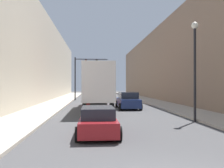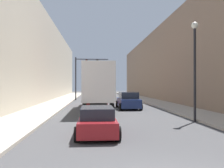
{
  "view_description": "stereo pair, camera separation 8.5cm",
  "coord_description": "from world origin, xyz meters",
  "px_view_note": "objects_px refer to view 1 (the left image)",
  "views": [
    {
      "loc": [
        -1.91,
        -5.46,
        2.38
      ],
      "look_at": [
        -0.44,
        13.37,
        2.47
      ],
      "focal_mm": 40.0,
      "sensor_mm": 36.0,
      "label": 1
    },
    {
      "loc": [
        -1.83,
        -5.47,
        2.38
      ],
      "look_at": [
        -0.44,
        13.37,
        2.47
      ],
      "focal_mm": 40.0,
      "sensor_mm": 36.0,
      "label": 2
    }
  ],
  "objects_px": {
    "suv_car": "(128,101)",
    "traffic_signal_gantry": "(82,71)",
    "semi_truck": "(97,86)",
    "sedan_car": "(98,121)",
    "street_lamp": "(195,57)"
  },
  "relations": [
    {
      "from": "sedan_car",
      "to": "traffic_signal_gantry",
      "type": "bearing_deg",
      "value": 93.83
    },
    {
      "from": "semi_truck",
      "to": "street_lamp",
      "type": "distance_m",
      "value": 10.82
    },
    {
      "from": "sedan_car",
      "to": "street_lamp",
      "type": "relative_size",
      "value": 0.67
    },
    {
      "from": "suv_car",
      "to": "street_lamp",
      "type": "bearing_deg",
      "value": -72.11
    },
    {
      "from": "semi_truck",
      "to": "sedan_car",
      "type": "xyz_separation_m",
      "value": [
        -0.19,
        -12.36,
        -1.66
      ]
    },
    {
      "from": "suv_car",
      "to": "traffic_signal_gantry",
      "type": "height_order",
      "value": "traffic_signal_gantry"
    },
    {
      "from": "suv_car",
      "to": "traffic_signal_gantry",
      "type": "relative_size",
      "value": 0.72
    },
    {
      "from": "suv_car",
      "to": "street_lamp",
      "type": "height_order",
      "value": "street_lamp"
    },
    {
      "from": "semi_truck",
      "to": "street_lamp",
      "type": "height_order",
      "value": "street_lamp"
    },
    {
      "from": "traffic_signal_gantry",
      "to": "street_lamp",
      "type": "bearing_deg",
      "value": -71.53
    },
    {
      "from": "semi_truck",
      "to": "traffic_signal_gantry",
      "type": "relative_size",
      "value": 1.96
    },
    {
      "from": "sedan_car",
      "to": "traffic_signal_gantry",
      "type": "distance_m",
      "value": 28.82
    },
    {
      "from": "sedan_car",
      "to": "traffic_signal_gantry",
      "type": "height_order",
      "value": "traffic_signal_gantry"
    },
    {
      "from": "semi_truck",
      "to": "street_lamp",
      "type": "bearing_deg",
      "value": -54.52
    },
    {
      "from": "suv_car",
      "to": "street_lamp",
      "type": "distance_m",
      "value": 10.48
    }
  ]
}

